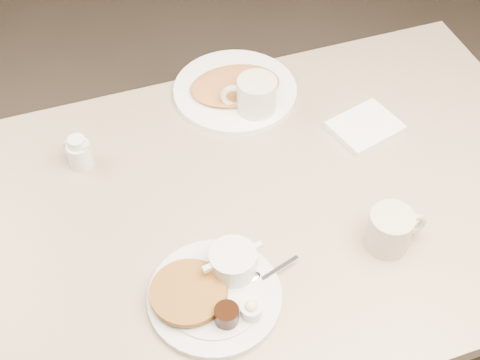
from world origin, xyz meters
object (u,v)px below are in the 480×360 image
object	(u,v)px
diner_table	(243,253)
hash_plate	(235,89)
coffee_mug_near	(391,230)
main_plate	(215,288)
coffee_mug_far	(255,97)
creamer_right	(79,152)

from	to	relation	value
diner_table	hash_plate	xyz separation A→B (m)	(0.10, 0.35, 0.18)
diner_table	coffee_mug_near	bearing A→B (deg)	-36.38
main_plate	coffee_mug_far	bearing A→B (deg)	61.55
coffee_mug_near	main_plate	bearing A→B (deg)	179.97
main_plate	creamer_right	distance (m)	0.46
main_plate	hash_plate	xyz separation A→B (m)	(0.22, 0.54, -0.01)
main_plate	creamer_right	size ratio (longest dim) A/B	4.16
coffee_mug_near	coffee_mug_far	xyz separation A→B (m)	(-0.12, 0.45, 0.00)
diner_table	creamer_right	distance (m)	0.44
diner_table	creamer_right	xyz separation A→B (m)	(-0.30, 0.24, 0.21)
creamer_right	coffee_mug_far	bearing A→B (deg)	3.90
creamer_right	hash_plate	xyz separation A→B (m)	(0.41, 0.11, -0.02)
coffee_mug_near	coffee_mug_far	world-z (taller)	coffee_mug_far
diner_table	coffee_mug_near	world-z (taller)	coffee_mug_near
main_plate	hash_plate	distance (m)	0.58
hash_plate	main_plate	bearing A→B (deg)	-112.64
creamer_right	hash_plate	distance (m)	0.42
coffee_mug_near	coffee_mug_far	distance (m)	0.47
main_plate	creamer_right	world-z (taller)	creamer_right
diner_table	coffee_mug_near	size ratio (longest dim) A/B	11.69
coffee_mug_far	creamer_right	size ratio (longest dim) A/B	1.81
creamer_right	diner_table	bearing A→B (deg)	-38.54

